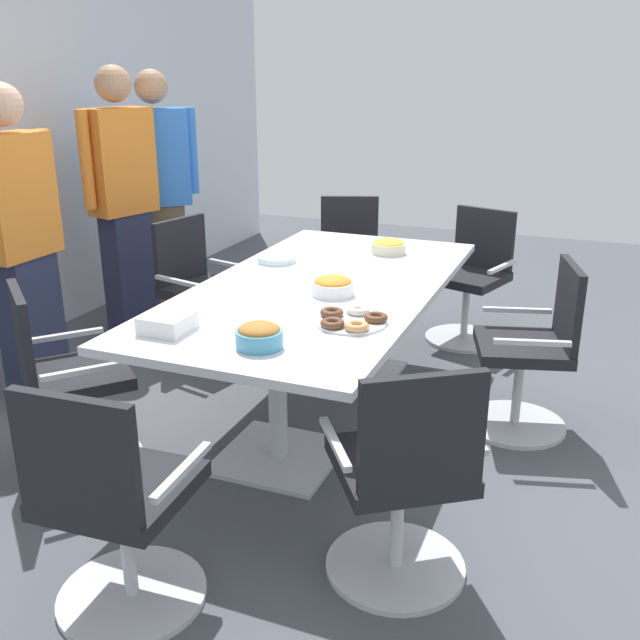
{
  "coord_description": "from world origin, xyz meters",
  "views": [
    {
      "loc": [
        -3.38,
        -1.35,
        1.84
      ],
      "look_at": [
        0.0,
        0.0,
        0.55
      ],
      "focal_mm": 40.29,
      "sensor_mm": 36.0,
      "label": 1
    }
  ],
  "objects_px": {
    "office_chair_1": "(114,511)",
    "office_chair_3": "(531,357)",
    "office_chair_2": "(404,485)",
    "person_standing_0": "(20,242)",
    "donut_platter": "(351,320)",
    "snack_bowl_chips_orange": "(333,286)",
    "snack_bowl_pretzels": "(259,335)",
    "plate_stack": "(277,259)",
    "conference_table": "(320,307)",
    "office_chair_0": "(66,388)",
    "napkin_pile": "(167,323)",
    "office_chair_4": "(471,283)",
    "person_standing_1": "(124,200)",
    "office_chair_6": "(200,297)",
    "office_chair_5": "(349,266)",
    "person_standing_2": "(159,193)",
    "snack_bowl_chips_yellow": "(388,246)"
  },
  "relations": [
    {
      "from": "office_chair_1",
      "to": "office_chair_4",
      "type": "bearing_deg",
      "value": 75.52
    },
    {
      "from": "office_chair_3",
      "to": "office_chair_6",
      "type": "xyz_separation_m",
      "value": [
        0.26,
        2.14,
        0.0
      ]
    },
    {
      "from": "conference_table",
      "to": "person_standing_0",
      "type": "height_order",
      "value": "person_standing_0"
    },
    {
      "from": "snack_bowl_pretzels",
      "to": "plate_stack",
      "type": "bearing_deg",
      "value": 22.01
    },
    {
      "from": "office_chair_1",
      "to": "office_chair_6",
      "type": "height_order",
      "value": "same"
    },
    {
      "from": "office_chair_5",
      "to": "snack_bowl_chips_orange",
      "type": "xyz_separation_m",
      "value": [
        -1.73,
        -0.52,
        0.39
      ]
    },
    {
      "from": "snack_bowl_chips_orange",
      "to": "donut_platter",
      "type": "height_order",
      "value": "snack_bowl_chips_orange"
    },
    {
      "from": "office_chair_3",
      "to": "office_chair_4",
      "type": "height_order",
      "value": "same"
    },
    {
      "from": "office_chair_1",
      "to": "person_standing_1",
      "type": "xyz_separation_m",
      "value": [
        2.38,
        1.64,
        0.57
      ]
    },
    {
      "from": "person_standing_0",
      "to": "conference_table",
      "type": "bearing_deg",
      "value": 104.09
    },
    {
      "from": "office_chair_6",
      "to": "snack_bowl_chips_orange",
      "type": "distance_m",
      "value": 1.4
    },
    {
      "from": "office_chair_1",
      "to": "office_chair_2",
      "type": "distance_m",
      "value": 1.02
    },
    {
      "from": "office_chair_6",
      "to": "donut_platter",
      "type": "xyz_separation_m",
      "value": [
        -1.03,
        -1.41,
        0.36
      ]
    },
    {
      "from": "office_chair_2",
      "to": "person_standing_1",
      "type": "distance_m",
      "value": 3.18
    },
    {
      "from": "office_chair_0",
      "to": "snack_bowl_pretzels",
      "type": "height_order",
      "value": "office_chair_0"
    },
    {
      "from": "napkin_pile",
      "to": "conference_table",
      "type": "bearing_deg",
      "value": -21.34
    },
    {
      "from": "plate_stack",
      "to": "office_chair_2",
      "type": "bearing_deg",
      "value": -141.43
    },
    {
      "from": "donut_platter",
      "to": "napkin_pile",
      "type": "distance_m",
      "value": 0.81
    },
    {
      "from": "office_chair_3",
      "to": "office_chair_5",
      "type": "height_order",
      "value": "same"
    },
    {
      "from": "person_standing_0",
      "to": "snack_bowl_pretzels",
      "type": "relative_size",
      "value": 9.0
    },
    {
      "from": "office_chair_2",
      "to": "snack_bowl_chips_orange",
      "type": "xyz_separation_m",
      "value": [
        1.03,
        0.67,
        0.39
      ]
    },
    {
      "from": "person_standing_1",
      "to": "snack_bowl_chips_yellow",
      "type": "relative_size",
      "value": 8.68
    },
    {
      "from": "office_chair_4",
      "to": "person_standing_1",
      "type": "bearing_deg",
      "value": 36.78
    },
    {
      "from": "office_chair_4",
      "to": "person_standing_0",
      "type": "bearing_deg",
      "value": 58.11
    },
    {
      "from": "conference_table",
      "to": "snack_bowl_pretzels",
      "type": "distance_m",
      "value": 0.95
    },
    {
      "from": "conference_table",
      "to": "plate_stack",
      "type": "distance_m",
      "value": 0.55
    },
    {
      "from": "office_chair_1",
      "to": "office_chair_3",
      "type": "xyz_separation_m",
      "value": [
        1.95,
        -1.17,
        0.0
      ]
    },
    {
      "from": "office_chair_6",
      "to": "conference_table",
      "type": "bearing_deg",
      "value": 77.54
    },
    {
      "from": "donut_platter",
      "to": "plate_stack",
      "type": "xyz_separation_m",
      "value": [
        0.85,
        0.76,
        -0.0
      ]
    },
    {
      "from": "snack_bowl_chips_orange",
      "to": "office_chair_0",
      "type": "bearing_deg",
      "value": 128.39
    },
    {
      "from": "conference_table",
      "to": "person_standing_0",
      "type": "xyz_separation_m",
      "value": [
        -0.39,
        1.63,
        0.3
      ]
    },
    {
      "from": "office_chair_4",
      "to": "plate_stack",
      "type": "relative_size",
      "value": 3.97
    },
    {
      "from": "conference_table",
      "to": "snack_bowl_chips_orange",
      "type": "xyz_separation_m",
      "value": [
        -0.14,
        -0.13,
        0.17
      ]
    },
    {
      "from": "person_standing_2",
      "to": "donut_platter",
      "type": "height_order",
      "value": "person_standing_2"
    },
    {
      "from": "office_chair_0",
      "to": "snack_bowl_chips_orange",
      "type": "height_order",
      "value": "office_chair_0"
    },
    {
      "from": "person_standing_1",
      "to": "snack_bowl_chips_orange",
      "type": "xyz_separation_m",
      "value": [
        -0.82,
        -1.85,
        -0.18
      ]
    },
    {
      "from": "conference_table",
      "to": "office_chair_2",
      "type": "bearing_deg",
      "value": -145.93
    },
    {
      "from": "office_chair_4",
      "to": "office_chair_3",
      "type": "bearing_deg",
      "value": 131.43
    },
    {
      "from": "office_chair_6",
      "to": "donut_platter",
      "type": "bearing_deg",
      "value": 67.31
    },
    {
      "from": "snack_bowl_chips_orange",
      "to": "person_standing_2",
      "type": "bearing_deg",
      "value": 56.07
    },
    {
      "from": "office_chair_3",
      "to": "napkin_pile",
      "type": "height_order",
      "value": "office_chair_3"
    },
    {
      "from": "office_chair_5",
      "to": "snack_bowl_chips_orange",
      "type": "distance_m",
      "value": 1.85
    },
    {
      "from": "office_chair_2",
      "to": "person_standing_0",
      "type": "bearing_deg",
      "value": 127.75
    },
    {
      "from": "office_chair_0",
      "to": "office_chair_3",
      "type": "xyz_separation_m",
      "value": [
        1.21,
        -2.0,
        0.0
      ]
    },
    {
      "from": "office_chair_2",
      "to": "office_chair_3",
      "type": "distance_m",
      "value": 1.45
    },
    {
      "from": "donut_platter",
      "to": "snack_bowl_chips_orange",
      "type": "bearing_deg",
      "value": 31.48
    },
    {
      "from": "conference_table",
      "to": "plate_stack",
      "type": "height_order",
      "value": "plate_stack"
    },
    {
      "from": "office_chair_5",
      "to": "donut_platter",
      "type": "bearing_deg",
      "value": 89.39
    },
    {
      "from": "conference_table",
      "to": "person_standing_0",
      "type": "relative_size",
      "value": 1.36
    },
    {
      "from": "office_chair_5",
      "to": "snack_bowl_chips_orange",
      "type": "relative_size",
      "value": 4.24
    }
  ]
}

